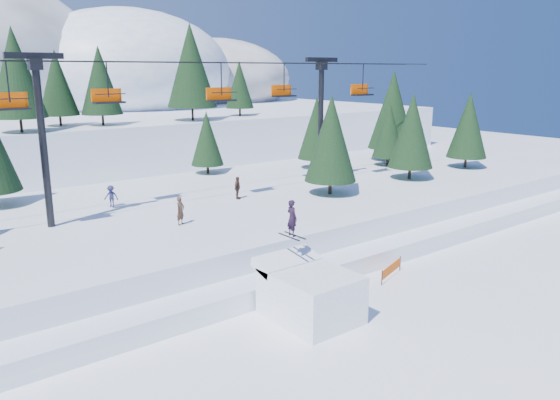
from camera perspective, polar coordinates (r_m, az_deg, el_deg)
ground at (r=26.50m, az=9.36°, el=-13.24°), size 160.00×160.00×0.00m
mid_shelf at (r=39.59m, az=-10.01°, el=-2.23°), size 70.00×22.00×2.50m
berm at (r=31.73m, az=-1.32°, el=-7.35°), size 70.00×6.00×1.10m
jump_kicker at (r=26.87m, az=3.06°, el=-9.61°), size 3.49×4.76×5.63m
chairlift at (r=38.86m, az=-8.90°, el=9.62°), size 46.00×3.21×10.28m
conifer_stand at (r=39.20m, az=-9.02°, el=6.22°), size 62.95×17.97×9.82m
distant_skiers at (r=39.55m, az=-8.62°, el=0.93°), size 31.47×7.87×1.86m
banner_near at (r=32.64m, az=11.57°, el=-7.05°), size 2.71×0.97×0.90m
banner_far at (r=38.53m, az=13.62°, el=-3.95°), size 2.81×0.60×0.90m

